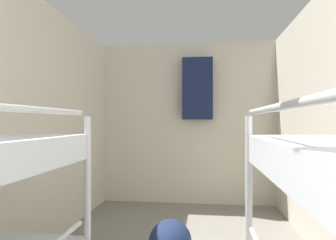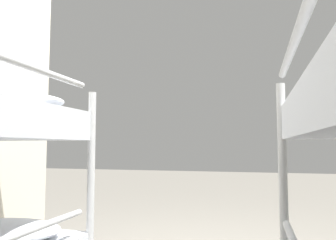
{
  "view_description": "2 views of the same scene",
  "coord_description": "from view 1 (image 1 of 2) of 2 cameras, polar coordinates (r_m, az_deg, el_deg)",
  "views": [
    {
      "loc": [
        0.25,
        0.52,
        1.23
      ],
      "look_at": [
        -0.07,
        3.23,
        1.24
      ],
      "focal_mm": 32.0,
      "sensor_mm": 36.0,
      "label": 1
    },
    {
      "loc": [
        -0.4,
        2.33,
        0.94
      ],
      "look_at": [
        0.14,
        0.29,
        1.11
      ],
      "focal_mm": 35.0,
      "sensor_mm": 36.0,
      "label": 2
    }
  ],
  "objects": [
    {
      "name": "wall_back",
      "position": [
        4.53,
        3.67,
        -0.59
      ],
      "size": [
        2.69,
        0.06,
        2.41
      ],
      "color": "beige",
      "rests_on": "ground_plane"
    },
    {
      "name": "hanging_coat",
      "position": [
        4.4,
        5.65,
        5.98
      ],
      "size": [
        0.44,
        0.12,
        0.9
      ],
      "color": "#192347"
    }
  ]
}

